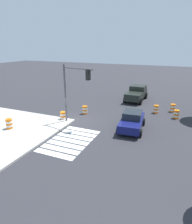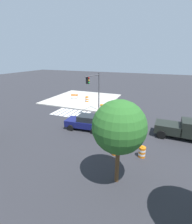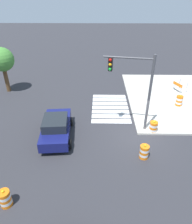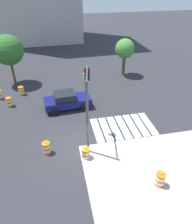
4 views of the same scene
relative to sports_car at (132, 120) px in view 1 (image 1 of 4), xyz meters
name	(u,v)px [view 1 (image 1 of 4)]	position (x,y,z in m)	size (l,w,h in m)	color
ground_plane	(75,121)	(0.30, -5.76, -0.81)	(120.00, 120.00, 0.00)	#2D2D33
crosswalk_stripes	(70,141)	(4.30, -3.96, -0.80)	(5.10, 3.20, 0.02)	silver
sports_car	(132,120)	(0.00, 0.00, 0.00)	(4.44, 2.42, 1.63)	navy
pickup_truck	(137,93)	(-10.06, -1.74, 0.16)	(5.21, 2.48, 1.92)	black
traffic_barrel_near_corner	(173,108)	(-6.62, 3.16, -0.36)	(0.56, 0.56, 1.02)	orange
traffic_barrel_crosswalk_end	(85,110)	(-2.01, -5.76, -0.36)	(0.56, 0.56, 1.02)	orange
traffic_barrel_median_near	(63,116)	(0.63, -6.92, -0.36)	(0.56, 0.56, 1.02)	orange
traffic_barrel_median_far	(176,114)	(-4.48, 3.63, -0.36)	(0.56, 0.56, 1.02)	orange
traffic_barrel_far_curb	(156,109)	(-5.43, 1.47, -0.36)	(0.56, 0.56, 1.02)	orange
traffic_barrel_on_sidewalk	(9,124)	(4.59, -10.07, -0.21)	(0.56, 0.56, 1.02)	orange
traffic_light_pole	(74,84)	(1.09, -5.24, 3.10)	(0.79, 3.25, 5.50)	#4C4C51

